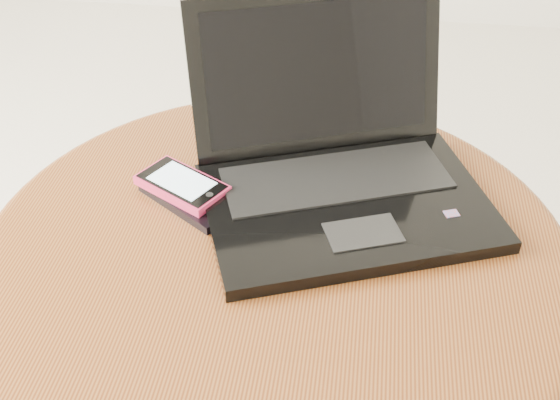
# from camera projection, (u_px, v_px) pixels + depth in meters

# --- Properties ---
(table) EXTENTS (0.70, 0.70, 0.56)m
(table) POSITION_uv_depth(u_px,v_px,m) (275.00, 312.00, 0.90)
(table) COLOR #542111
(table) RESTS_ON ground
(laptop) EXTENTS (0.42, 0.39, 0.22)m
(laptop) POSITION_uv_depth(u_px,v_px,m) (338.00, 166.00, 0.88)
(laptop) COLOR black
(laptop) RESTS_ON table
(phone_black) EXTENTS (0.14, 0.13, 0.01)m
(phone_black) POSITION_uv_depth(u_px,v_px,m) (192.00, 196.00, 0.89)
(phone_black) COLOR black
(phone_black) RESTS_ON table
(phone_pink) EXTENTS (0.13, 0.11, 0.01)m
(phone_pink) POSITION_uv_depth(u_px,v_px,m) (182.00, 185.00, 0.88)
(phone_pink) COLOR #D42857
(phone_pink) RESTS_ON phone_black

